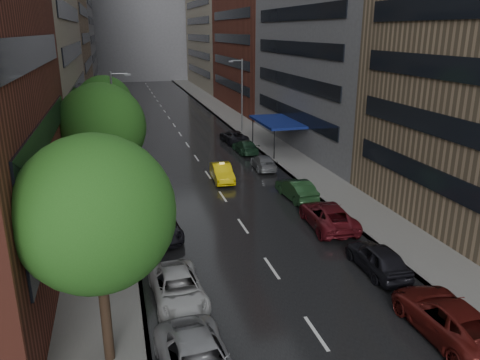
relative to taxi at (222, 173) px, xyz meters
name	(u,v)px	position (x,y,z in m)	size (l,w,h in m)	color
road	(176,128)	(-0.85, 24.01, -0.74)	(14.00, 140.00, 0.01)	black
sidewalk_left	(106,131)	(-9.85, 24.01, -0.67)	(4.00, 140.00, 0.15)	gray
sidewalk_right	(241,124)	(8.15, 24.01, -0.67)	(4.00, 140.00, 0.15)	gray
buildings_left	(49,2)	(-15.85, 32.80, 15.24)	(8.00, 108.00, 38.00)	maroon
buildings_right	(269,12)	(14.15, 30.71, 14.29)	(8.05, 109.10, 36.00)	#937A5B
building_far	(139,16)	(-0.85, 92.01, 15.26)	(40.00, 14.00, 32.00)	slate
tree_near	(95,214)	(-9.45, -21.53, 5.52)	(5.74, 5.74, 9.15)	#382619
tree_mid	(102,127)	(-9.45, -6.00, 5.62)	(5.83, 5.83, 9.29)	#382619
tree_far	(104,104)	(-9.45, 8.57, 5.06)	(5.32, 5.32, 8.48)	#382619
taxi	(222,173)	(0.00, 0.00, 0.00)	(1.58, 4.52, 1.49)	yellow
parked_cars_left	(167,246)	(-6.25, -13.20, 0.00)	(3.02, 30.65, 1.58)	gray
parked_cars_right	(302,194)	(4.55, -7.02, 0.01)	(3.08, 42.80, 1.60)	#531310
street_lamp_left	(115,122)	(-8.57, 4.01, 4.14)	(1.74, 0.22, 9.00)	gray
street_lamp_right	(241,94)	(6.87, 19.01, 4.14)	(1.74, 0.22, 9.00)	gray
awning	(277,122)	(8.13, 9.01, 2.39)	(4.00, 8.00, 3.12)	navy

